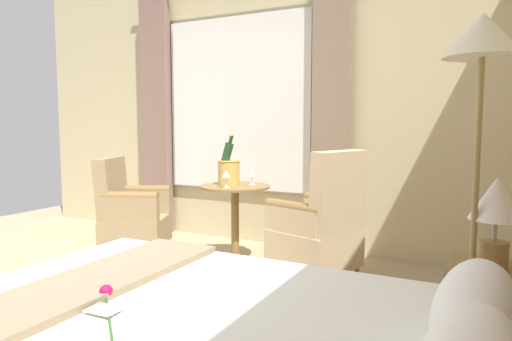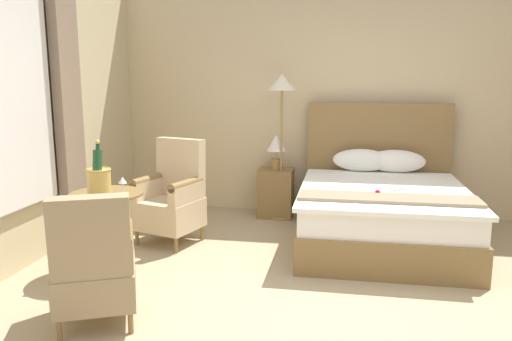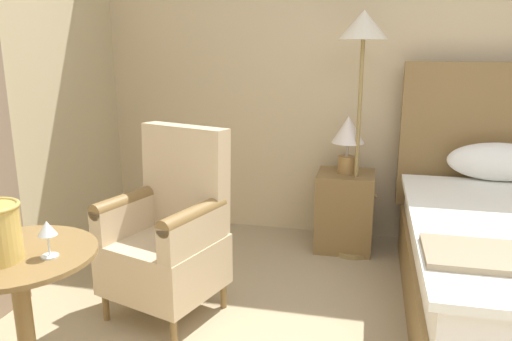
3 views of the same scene
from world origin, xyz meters
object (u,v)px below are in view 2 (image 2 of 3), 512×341
object	(u,v)px
wine_glass_near_edge	(99,178)
armchair_facing_bed	(94,265)
side_table_round	(108,223)
armchair_by_window	(172,198)
floor_lamp_brass	(282,100)
bed	(381,209)
champagne_bucket	(99,178)
bedside_lamp	(276,146)
nightstand	(276,193)
wine_glass_near_bucket	(123,181)

from	to	relation	value
wine_glass_near_edge	armchair_facing_bed	size ratio (longest dim) A/B	0.15
side_table_round	armchair_facing_bed	bearing A→B (deg)	-68.91
armchair_by_window	wine_glass_near_edge	bearing A→B (deg)	-115.86
floor_lamp_brass	wine_glass_near_edge	xyz separation A→B (m)	(-1.36, -1.83, -0.61)
bed	champagne_bucket	distance (m)	2.77
bedside_lamp	champagne_bucket	world-z (taller)	champagne_bucket
nightstand	wine_glass_near_bucket	size ratio (longest dim) A/B	4.01
bed	wine_glass_near_bucket	size ratio (longest dim) A/B	14.14
bed	bedside_lamp	bearing A→B (deg)	146.81
bedside_lamp	floor_lamp_brass	xyz separation A→B (m)	(0.07, -0.08, 0.56)
side_table_round	armchair_facing_bed	size ratio (longest dim) A/B	0.74
armchair_by_window	nightstand	bearing A→B (deg)	51.31
bedside_lamp	armchair_by_window	world-z (taller)	armchair_by_window
bedside_lamp	wine_glass_near_edge	size ratio (longest dim) A/B	2.87
bedside_lamp	nightstand	bearing A→B (deg)	0.00
side_table_round	armchair_by_window	xyz separation A→B (m)	(0.26, 0.88, 0.02)
wine_glass_near_edge	wine_glass_near_bucket	bearing A→B (deg)	-21.98
bedside_lamp	wine_glass_near_edge	distance (m)	2.30
floor_lamp_brass	wine_glass_near_bucket	size ratio (longest dim) A/B	11.81
bed	wine_glass_near_edge	size ratio (longest dim) A/B	14.10
side_table_round	armchair_facing_bed	distance (m)	0.96
bed	bedside_lamp	world-z (taller)	bed
wine_glass_near_edge	bedside_lamp	bearing A→B (deg)	56.07
floor_lamp_brass	wine_glass_near_bucket	bearing A→B (deg)	-119.44
bed	nightstand	size ratio (longest dim) A/B	3.53
bed	nightstand	world-z (taller)	bed
wine_glass_near_bucket	armchair_facing_bed	world-z (taller)	armchair_facing_bed
champagne_bucket	armchair_facing_bed	distance (m)	0.99
nightstand	wine_glass_near_bucket	bearing A→B (deg)	-116.80
wine_glass_near_bucket	armchair_facing_bed	size ratio (longest dim) A/B	0.15
nightstand	wine_glass_near_edge	world-z (taller)	wine_glass_near_edge
side_table_round	wine_glass_near_edge	size ratio (longest dim) A/B	4.85
side_table_round	armchair_by_window	size ratio (longest dim) A/B	0.67
nightstand	floor_lamp_brass	size ratio (longest dim) A/B	0.34
armchair_by_window	armchair_facing_bed	xyz separation A→B (m)	(0.09, -1.78, -0.03)
floor_lamp_brass	bed	bearing A→B (deg)	-31.86
champagne_bucket	armchair_facing_bed	world-z (taller)	champagne_bucket
wine_glass_near_edge	armchair_facing_bed	bearing A→B (deg)	-65.36
champagne_bucket	wine_glass_near_bucket	size ratio (longest dim) A/B	3.17
bed	armchair_facing_bed	world-z (taller)	bed
side_table_round	armchair_by_window	bearing A→B (deg)	73.53
side_table_round	wine_glass_near_edge	xyz separation A→B (m)	(-0.11, 0.11, 0.36)
armchair_by_window	armchair_facing_bed	distance (m)	1.78
wine_glass_near_bucket	floor_lamp_brass	bearing A→B (deg)	60.56
nightstand	side_table_round	world-z (taller)	side_table_round
champagne_bucket	wine_glass_near_edge	world-z (taller)	champagne_bucket
side_table_round	champagne_bucket	bearing A→B (deg)	-104.77
nightstand	wine_glass_near_bucket	distance (m)	2.32
wine_glass_near_edge	armchair_facing_bed	world-z (taller)	armchair_facing_bed
champagne_bucket	side_table_round	bearing A→B (deg)	75.23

